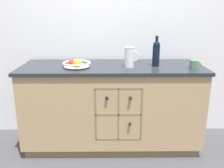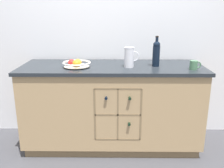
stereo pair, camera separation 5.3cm
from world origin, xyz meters
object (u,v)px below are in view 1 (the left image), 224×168
white_pitcher (130,57)px  ceramic_mug (194,65)px  standing_wine_bottle (156,53)px  fruit_bowl (77,64)px

white_pitcher → ceramic_mug: size_ratio=1.83×
ceramic_mug → standing_wine_bottle: (-0.35, 0.15, 0.10)m
white_pitcher → standing_wine_bottle: standing_wine_bottle is taller
fruit_bowl → white_pitcher: white_pitcher is taller
fruit_bowl → white_pitcher: 0.54m
white_pitcher → fruit_bowl: bearing=-178.4°
standing_wine_bottle → ceramic_mug: bearing=-23.4°
fruit_bowl → standing_wine_bottle: (0.82, 0.07, 0.10)m
fruit_bowl → white_pitcher: bearing=1.6°
white_pitcher → ceramic_mug: white_pitcher is taller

